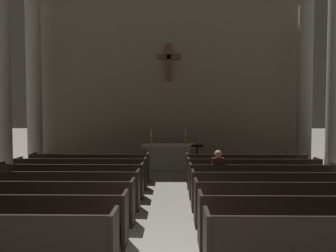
{
  "coord_description": "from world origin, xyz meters",
  "views": [
    {
      "loc": [
        0.17,
        -4.36,
        2.35
      ],
      "look_at": [
        0.0,
        7.35,
        1.81
      ],
      "focal_mm": 33.33,
      "sensor_mm": 36.0,
      "label": 1
    }
  ],
  "objects_px": {
    "pew_right_row_6": "(253,174)",
    "column_right_third": "(336,73)",
    "pew_right_row_4": "(275,190)",
    "lectern": "(197,160)",
    "pew_left_row_3": "(39,202)",
    "column_left_third": "(1,73)",
    "candlestick_left": "(151,140)",
    "lone_worshipper": "(218,173)",
    "pew_left_row_2": "(14,219)",
    "pew_right_row_7": "(245,168)",
    "pew_right_row_2": "(314,220)",
    "candlestick_right": "(185,140)",
    "pew_left_row_5": "(71,180)",
    "pew_right_row_5": "(263,181)",
    "pew_left_row_4": "(57,190)",
    "column_right_fourth": "(305,80)",
    "column_left_fourth": "(34,81)",
    "pew_right_row_3": "(291,203)",
    "pew_left_row_7": "(90,167)",
    "altar": "(168,156)",
    "pew_left_row_6": "(81,173)"
  },
  "relations": [
    {
      "from": "pew_right_row_7",
      "to": "pew_right_row_2",
      "type": "bearing_deg",
      "value": -90.0
    },
    {
      "from": "candlestick_left",
      "to": "lone_worshipper",
      "type": "xyz_separation_m",
      "value": [
        2.1,
        -4.34,
        -0.52
      ]
    },
    {
      "from": "pew_right_row_2",
      "to": "pew_right_row_7",
      "type": "bearing_deg",
      "value": 90.0
    },
    {
      "from": "pew_right_row_7",
      "to": "column_left_third",
      "type": "relative_size",
      "value": 0.53
    },
    {
      "from": "column_left_third",
      "to": "column_right_third",
      "type": "bearing_deg",
      "value": 0.0
    },
    {
      "from": "pew_left_row_4",
      "to": "lone_worshipper",
      "type": "distance_m",
      "value": 4.15
    },
    {
      "from": "pew_right_row_3",
      "to": "lectern",
      "type": "distance_m",
      "value": 5.43
    },
    {
      "from": "lectern",
      "to": "pew_left_row_7",
      "type": "bearing_deg",
      "value": -162.64
    },
    {
      "from": "pew_left_row_5",
      "to": "candlestick_left",
      "type": "relative_size",
      "value": 6.3
    },
    {
      "from": "pew_right_row_6",
      "to": "candlestick_right",
      "type": "bearing_deg",
      "value": 119.55
    },
    {
      "from": "pew_left_row_3",
      "to": "lectern",
      "type": "xyz_separation_m",
      "value": [
        3.7,
        5.21,
        0.07
      ]
    },
    {
      "from": "pew_right_row_4",
      "to": "pew_left_row_2",
      "type": "bearing_deg",
      "value": -158.79
    },
    {
      "from": "pew_left_row_5",
      "to": "pew_right_row_4",
      "type": "relative_size",
      "value": 1.0
    },
    {
      "from": "pew_left_row_7",
      "to": "column_right_third",
      "type": "height_order",
      "value": "column_right_third"
    },
    {
      "from": "pew_left_row_5",
      "to": "pew_right_row_4",
      "type": "height_order",
      "value": "same"
    },
    {
      "from": "pew_right_row_6",
      "to": "pew_left_row_5",
      "type": "bearing_deg",
      "value": -169.02
    },
    {
      "from": "pew_right_row_5",
      "to": "pew_left_row_4",
      "type": "bearing_deg",
      "value": -169.02
    },
    {
      "from": "pew_right_row_6",
      "to": "candlestick_left",
      "type": "distance_m",
      "value": 4.78
    },
    {
      "from": "pew_left_row_5",
      "to": "pew_left_row_7",
      "type": "bearing_deg",
      "value": 90.0
    },
    {
      "from": "column_left_fourth",
      "to": "column_right_fourth",
      "type": "height_order",
      "value": "same"
    },
    {
      "from": "pew_right_row_6",
      "to": "column_right_third",
      "type": "relative_size",
      "value": 0.53
    },
    {
      "from": "lectern",
      "to": "pew_left_row_6",
      "type": "bearing_deg",
      "value": -149.6
    },
    {
      "from": "altar",
      "to": "candlestick_right",
      "type": "height_order",
      "value": "candlestick_right"
    },
    {
      "from": "lectern",
      "to": "lone_worshipper",
      "type": "bearing_deg",
      "value": -84.37
    },
    {
      "from": "pew_left_row_5",
      "to": "column_left_fourth",
      "type": "height_order",
      "value": "column_left_fourth"
    },
    {
      "from": "pew_left_row_5",
      "to": "pew_right_row_4",
      "type": "bearing_deg",
      "value": -10.98
    },
    {
      "from": "pew_left_row_5",
      "to": "candlestick_left",
      "type": "bearing_deg",
      "value": 66.45
    },
    {
      "from": "column_right_third",
      "to": "candlestick_right",
      "type": "height_order",
      "value": "column_right_third"
    },
    {
      "from": "pew_right_row_5",
      "to": "pew_left_row_5",
      "type": "bearing_deg",
      "value": 180.0
    },
    {
      "from": "pew_left_row_5",
      "to": "column_left_fourth",
      "type": "xyz_separation_m",
      "value": [
        -3.07,
        4.74,
        3.18
      ]
    },
    {
      "from": "pew_left_row_4",
      "to": "pew_right_row_7",
      "type": "height_order",
      "value": "same"
    },
    {
      "from": "pew_left_row_3",
      "to": "column_left_third",
      "type": "relative_size",
      "value": 0.53
    },
    {
      "from": "pew_right_row_4",
      "to": "lone_worshipper",
      "type": "bearing_deg",
      "value": 139.09
    },
    {
      "from": "pew_left_row_2",
      "to": "column_right_fourth",
      "type": "height_order",
      "value": "column_right_fourth"
    },
    {
      "from": "pew_right_row_5",
      "to": "column_left_third",
      "type": "relative_size",
      "value": 0.53
    },
    {
      "from": "pew_left_row_3",
      "to": "candlestick_right",
      "type": "relative_size",
      "value": 6.3
    },
    {
      "from": "pew_left_row_5",
      "to": "column_right_fourth",
      "type": "relative_size",
      "value": 0.53
    },
    {
      "from": "altar",
      "to": "pew_right_row_6",
      "type": "bearing_deg",
      "value": -52.23
    },
    {
      "from": "pew_left_row_5",
      "to": "column_left_third",
      "type": "xyz_separation_m",
      "value": [
        -3.07,
        2.24,
        3.18
      ]
    },
    {
      "from": "lectern",
      "to": "column_left_fourth",
      "type": "bearing_deg",
      "value": 167.01
    },
    {
      "from": "candlestick_left",
      "to": "column_left_fourth",
      "type": "bearing_deg",
      "value": 175.86
    },
    {
      "from": "pew_right_row_4",
      "to": "lectern",
      "type": "xyz_separation_m",
      "value": [
        -1.52,
        4.19,
        0.07
      ]
    },
    {
      "from": "column_left_fourth",
      "to": "column_right_fourth",
      "type": "distance_m",
      "value": 11.36
    },
    {
      "from": "column_left_third",
      "to": "candlestick_left",
      "type": "bearing_deg",
      "value": 23.26
    },
    {
      "from": "pew_left_row_2",
      "to": "pew_right_row_6",
      "type": "distance_m",
      "value": 6.61
    },
    {
      "from": "lone_worshipper",
      "to": "pew_left_row_4",
      "type": "bearing_deg",
      "value": -165.29
    },
    {
      "from": "pew_right_row_5",
      "to": "column_right_third",
      "type": "height_order",
      "value": "column_right_third"
    },
    {
      "from": "pew_left_row_4",
      "to": "pew_right_row_7",
      "type": "xyz_separation_m",
      "value": [
        5.22,
        3.04,
        0.0
      ]
    },
    {
      "from": "pew_left_row_5",
      "to": "lone_worshipper",
      "type": "relative_size",
      "value": 3.01
    },
    {
      "from": "lectern",
      "to": "lone_worshipper",
      "type": "xyz_separation_m",
      "value": [
        0.31,
        -3.14,
        0.14
      ]
    }
  ]
}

